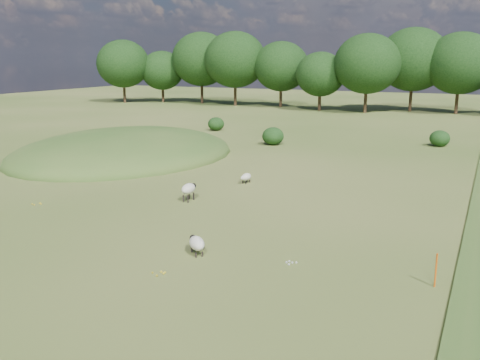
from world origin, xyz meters
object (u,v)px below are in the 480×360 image
sheep_1 (246,177)px  sheep_0 (197,243)px  sheep_3 (189,189)px  marker_post (436,270)px

sheep_1 → sheep_0: bearing=19.5°
sheep_0 → sheep_3: 8.08m
sheep_1 → sheep_3: sheep_3 is taller
marker_post → sheep_0: (-8.84, -0.78, -0.14)m
sheep_0 → sheep_1: (-3.37, 11.90, -0.07)m
marker_post → sheep_3: size_ratio=0.89×
sheep_0 → sheep_1: bearing=-30.5°
sheep_0 → marker_post: bearing=-131.2°
sheep_0 → sheep_1: 12.36m
sheep_3 → marker_post: bearing=-117.0°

